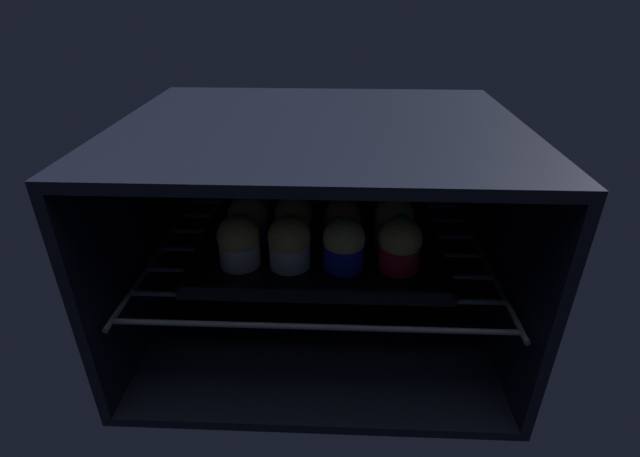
{
  "coord_description": "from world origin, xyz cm",
  "views": [
    {
      "loc": [
        2.89,
        -45.09,
        54.14
      ],
      "look_at": [
        0.0,
        23.1,
        17.49
      ],
      "focal_mm": 26.38,
      "sensor_mm": 36.0,
      "label": 1
    }
  ],
  "objects_px": {
    "muffin_row2_col3": "(390,203)",
    "muffin_row0_col0": "(239,242)",
    "muffin_row0_col1": "(289,242)",
    "muffin_row0_col2": "(344,244)",
    "muffin_row1_col3": "(394,222)",
    "muffin_row1_col0": "(248,220)",
    "muffin_row1_col2": "(342,222)",
    "muffin_row0_col3": "(400,244)",
    "muffin_row2_col2": "(343,201)",
    "muffin_row2_col1": "(298,200)",
    "muffin_row2_col0": "(256,200)",
    "baking_tray": "(320,243)",
    "muffin_row1_col1": "(294,219)"
  },
  "relations": [
    {
      "from": "baking_tray",
      "to": "muffin_row2_col1",
      "type": "relative_size",
      "value": 5.02
    },
    {
      "from": "muffin_row0_col2",
      "to": "muffin_row1_col0",
      "type": "xyz_separation_m",
      "value": [
        -0.16,
        0.07,
        -0.0
      ]
    },
    {
      "from": "muffin_row2_col2",
      "to": "muffin_row1_col3",
      "type": "bearing_deg",
      "value": -44.93
    },
    {
      "from": "muffin_row0_col1",
      "to": "muffin_row2_col1",
      "type": "height_order",
      "value": "muffin_row0_col1"
    },
    {
      "from": "baking_tray",
      "to": "muffin_row0_col2",
      "type": "distance_m",
      "value": 0.1
    },
    {
      "from": "muffin_row1_col0",
      "to": "muffin_row2_col2",
      "type": "relative_size",
      "value": 1.02
    },
    {
      "from": "muffin_row1_col0",
      "to": "muffin_row1_col2",
      "type": "distance_m",
      "value": 0.15
    },
    {
      "from": "muffin_row0_col1",
      "to": "muffin_row0_col2",
      "type": "bearing_deg",
      "value": 0.64
    },
    {
      "from": "muffin_row1_col1",
      "to": "muffin_row2_col0",
      "type": "relative_size",
      "value": 1.05
    },
    {
      "from": "baking_tray",
      "to": "muffin_row0_col0",
      "type": "distance_m",
      "value": 0.15
    },
    {
      "from": "muffin_row0_col0",
      "to": "muffin_row0_col3",
      "type": "xyz_separation_m",
      "value": [
        0.24,
        0.0,
        0.0
      ]
    },
    {
      "from": "muffin_row1_col1",
      "to": "muffin_row2_col0",
      "type": "distance_m",
      "value": 0.1
    },
    {
      "from": "muffin_row2_col1",
      "to": "muffin_row2_col3",
      "type": "height_order",
      "value": "muffin_row2_col1"
    },
    {
      "from": "muffin_row0_col1",
      "to": "muffin_row2_col1",
      "type": "bearing_deg",
      "value": 90.39
    },
    {
      "from": "muffin_row1_col0",
      "to": "muffin_row1_col2",
      "type": "height_order",
      "value": "muffin_row1_col0"
    },
    {
      "from": "muffin_row0_col3",
      "to": "muffin_row1_col3",
      "type": "xyz_separation_m",
      "value": [
        -0.0,
        0.07,
        -0.0
      ]
    },
    {
      "from": "muffin_row0_col0",
      "to": "muffin_row1_col0",
      "type": "relative_size",
      "value": 1.03
    },
    {
      "from": "muffin_row2_col0",
      "to": "muffin_row2_col3",
      "type": "height_order",
      "value": "muffin_row2_col0"
    },
    {
      "from": "muffin_row0_col0",
      "to": "muffin_row2_col3",
      "type": "bearing_deg",
      "value": 33.35
    },
    {
      "from": "muffin_row0_col1",
      "to": "muffin_row1_col0",
      "type": "relative_size",
      "value": 1.03
    },
    {
      "from": "baking_tray",
      "to": "muffin_row2_col0",
      "type": "relative_size",
      "value": 4.99
    },
    {
      "from": "muffin_row0_col3",
      "to": "muffin_row2_col2",
      "type": "distance_m",
      "value": 0.18
    },
    {
      "from": "muffin_row0_col2",
      "to": "muffin_row1_col2",
      "type": "distance_m",
      "value": 0.08
    },
    {
      "from": "muffin_row0_col2",
      "to": "muffin_row2_col0",
      "type": "bearing_deg",
      "value": 135.39
    },
    {
      "from": "muffin_row1_col3",
      "to": "muffin_row2_col2",
      "type": "xyz_separation_m",
      "value": [
        -0.08,
        0.08,
        -0.0
      ]
    },
    {
      "from": "muffin_row0_col1",
      "to": "muffin_row1_col2",
      "type": "distance_m",
      "value": 0.11
    },
    {
      "from": "muffin_row2_col0",
      "to": "muffin_row1_col0",
      "type": "bearing_deg",
      "value": -90.38
    },
    {
      "from": "muffin_row1_col0",
      "to": "muffin_row2_col0",
      "type": "bearing_deg",
      "value": 89.62
    },
    {
      "from": "muffin_row0_col2",
      "to": "muffin_row2_col2",
      "type": "relative_size",
      "value": 1.06
    },
    {
      "from": "muffin_row2_col1",
      "to": "muffin_row2_col3",
      "type": "relative_size",
      "value": 1.04
    },
    {
      "from": "muffin_row1_col3",
      "to": "muffin_row0_col2",
      "type": "bearing_deg",
      "value": -137.54
    },
    {
      "from": "muffin_row2_col3",
      "to": "muffin_row0_col0",
      "type": "bearing_deg",
      "value": -146.65
    },
    {
      "from": "muffin_row2_col2",
      "to": "muffin_row1_col2",
      "type": "bearing_deg",
      "value": -91.0
    },
    {
      "from": "muffin_row0_col0",
      "to": "muffin_row2_col2",
      "type": "distance_m",
      "value": 0.22
    },
    {
      "from": "muffin_row0_col2",
      "to": "muffin_row1_col1",
      "type": "height_order",
      "value": "same"
    },
    {
      "from": "muffin_row1_col3",
      "to": "muffin_row1_col1",
      "type": "bearing_deg",
      "value": 178.22
    },
    {
      "from": "muffin_row0_col2",
      "to": "muffin_row2_col1",
      "type": "bearing_deg",
      "value": 117.49
    },
    {
      "from": "muffin_row1_col2",
      "to": "muffin_row2_col2",
      "type": "relative_size",
      "value": 0.95
    },
    {
      "from": "muffin_row1_col3",
      "to": "baking_tray",
      "type": "bearing_deg",
      "value": 179.03
    },
    {
      "from": "muffin_row0_col3",
      "to": "muffin_row2_col2",
      "type": "height_order",
      "value": "muffin_row0_col3"
    },
    {
      "from": "muffin_row0_col0",
      "to": "muffin_row1_col3",
      "type": "xyz_separation_m",
      "value": [
        0.24,
        0.08,
        -0.0
      ]
    },
    {
      "from": "muffin_row2_col0",
      "to": "muffin_row0_col3",
      "type": "bearing_deg",
      "value": -32.73
    },
    {
      "from": "muffin_row2_col1",
      "to": "muffin_row2_col2",
      "type": "distance_m",
      "value": 0.08
    },
    {
      "from": "muffin_row0_col0",
      "to": "muffin_row1_col2",
      "type": "distance_m",
      "value": 0.17
    },
    {
      "from": "muffin_row1_col3",
      "to": "muffin_row2_col0",
      "type": "distance_m",
      "value": 0.25
    },
    {
      "from": "muffin_row2_col1",
      "to": "muffin_row0_col3",
      "type": "bearing_deg",
      "value": -43.64
    },
    {
      "from": "muffin_row2_col0",
      "to": "muffin_row0_col0",
      "type": "bearing_deg",
      "value": -90.6
    },
    {
      "from": "baking_tray",
      "to": "muffin_row2_col3",
      "type": "bearing_deg",
      "value": 33.68
    },
    {
      "from": "muffin_row0_col1",
      "to": "muffin_row2_col2",
      "type": "bearing_deg",
      "value": 63.11
    },
    {
      "from": "muffin_row0_col0",
      "to": "muffin_row0_col3",
      "type": "distance_m",
      "value": 0.24
    }
  ]
}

